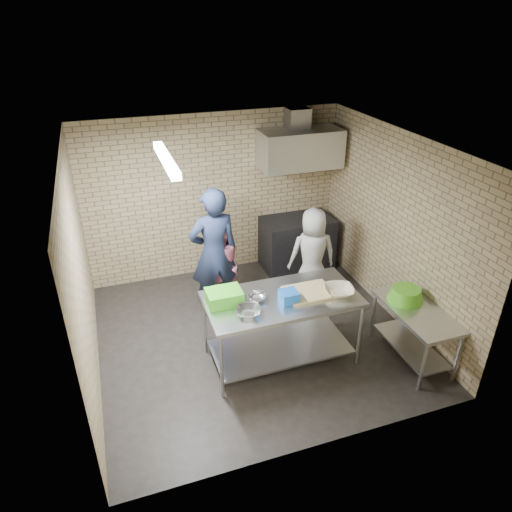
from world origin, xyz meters
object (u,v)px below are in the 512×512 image
Objects in this scene: woman_pink at (220,264)px; woman_white at (312,254)px; prep_table at (281,329)px; blue_tub at (289,296)px; man_navy at (214,253)px; stove at (297,243)px; green_crate at (224,297)px; green_basin at (406,294)px; bottle_green at (320,148)px; side_counter at (413,334)px.

woman_white reaches higher than woman_pink.
prep_table is 0.55m from blue_tub.
stove is at bearing -155.24° from man_navy.
green_basin is (2.31, -0.40, -0.20)m from green_crate.
prep_table reaches higher than stove.
woman_white is (-0.63, -1.21, -1.27)m from bottle_green.
blue_tub reaches higher than prep_table.
man_navy is at bearing 143.01° from green_basin.
prep_table is 1.28× the size of woman_white.
bottle_green is at bearing 89.58° from green_basin.
green_crate reaches higher than side_counter.
woman_pink is (0.11, 0.14, -0.27)m from man_navy.
green_basin is at bearing -90.42° from bottle_green.
man_navy reaches higher than woman_pink.
man_navy is at bearing 111.53° from prep_table.
woman_pink is at bearing -131.64° from man_navy.
side_counter is 2.87m from woman_pink.
bottle_green is 0.10× the size of woman_white.
green_basin is at bearing -10.01° from prep_table.
woman_pink is at bearing -153.86° from bottle_green.
side_counter is (1.63, -0.53, -0.10)m from prep_table.
green_basin is (-0.02, 0.25, 0.46)m from side_counter.
prep_table is 4.50× the size of green_crate.
side_counter is 0.52m from green_basin.
stove is 2.61× the size of green_basin.
blue_tub is (-1.58, 0.43, 0.64)m from side_counter.
woman_pink is (0.29, 1.34, -0.32)m from green_crate.
green_basin is 0.32× the size of woman_pink.
green_basin is (1.61, -0.28, 0.36)m from prep_table.
woman_pink reaches higher than blue_tub.
woman_pink is at bearing -154.42° from stove.
stove is 0.81× the size of woman_white.
prep_table is 3.32m from bottle_green.
bottle_green is at bearing -106.71° from woman_white.
green_crate is at bearing 170.27° from prep_table.
bottle_green is (0.02, 2.74, 1.18)m from green_basin.
man_navy is (-1.70, -0.90, 0.54)m from stove.
green_crate is (-0.70, 0.12, 0.56)m from prep_table.
bottle_green is 2.61m from woman_pink.
green_crate is 0.28× the size of woman_white.
prep_table reaches higher than green_basin.
green_basin is 2.67m from man_navy.
stove is 1.65m from bottle_green.
stove reaches higher than side_counter.
prep_table is at bearing 161.84° from side_counter.
woman_white is at bearing 54.72° from blue_tub.
stove is at bearing 99.76° from green_basin.
stove is 0.84× the size of woman_pink.
bottle_green is at bearing 90.00° from side_counter.
man_navy is (-0.52, 1.32, 0.51)m from prep_table.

